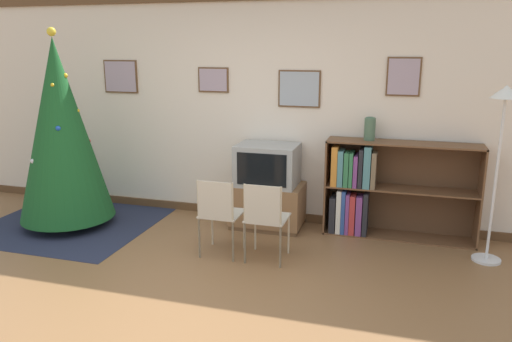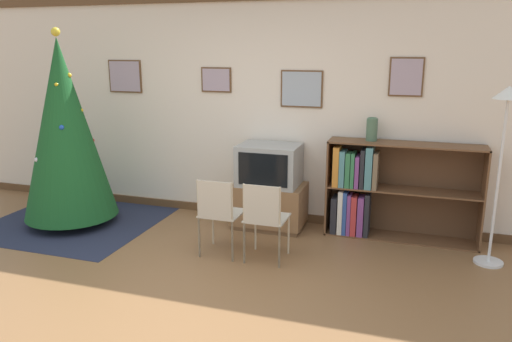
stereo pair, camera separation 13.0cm
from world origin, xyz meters
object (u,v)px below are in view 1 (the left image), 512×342
Objects in this scene: tv_console at (267,205)px; television at (267,165)px; standing_lamp at (502,129)px; christmas_tree at (61,131)px; folding_chair_right at (265,217)px; bookshelf at (373,189)px; vase at (370,128)px; folding_chair_left at (219,212)px.

tv_console is 1.20× the size of television.
standing_lamp reaches higher than television.
television is at bearing 15.11° from christmas_tree.
folding_chair_right is at bearing -7.88° from christmas_tree.
bookshelf reaches higher than folding_chair_right.
television is 0.42× the size of bookshelf.
television is 1.23m from bookshelf.
tv_console is at bearing -173.11° from vase.
folding_chair_right is (0.24, -0.98, 0.21)m from tv_console.
bookshelf is (1.45, 1.07, 0.06)m from folding_chair_left.
christmas_tree is 2.42m from television.
tv_console is at bearing -175.64° from bookshelf.
folding_chair_left is at bearing -103.90° from tv_console.
tv_console is at bearing 103.90° from folding_chair_right.
christmas_tree is 1.31× the size of standing_lamp.
television is (-0.00, -0.00, 0.50)m from tv_console.
vase is at bearing 51.45° from folding_chair_right.
folding_chair_right is at bearing 0.00° from folding_chair_left.
folding_chair_right is (0.24, -0.98, -0.29)m from television.
standing_lamp is at bearing 3.70° from christmas_tree.
standing_lamp is (4.68, 0.30, 0.19)m from christmas_tree.
television is 1.04m from folding_chair_left.
vase reaches higher than folding_chair_right.
standing_lamp reaches higher than bookshelf.
bookshelf is at bearing -28.96° from vase.
tv_console is 1.03m from folding_chair_left.
tv_console is (2.31, 0.63, -0.89)m from christmas_tree.
tv_console is 1.02× the size of folding_chair_right.
christmas_tree is at bearing 172.12° from folding_chair_right.
standing_lamp is (2.13, 0.66, 0.87)m from folding_chair_right.
folding_chair_right is 0.50× the size of bookshelf.
christmas_tree is 4.69m from standing_lamp.
vase reaches higher than tv_console.
vase is 1.33m from standing_lamp.
vase is at bearing 159.76° from standing_lamp.
bookshelf is 1.48m from standing_lamp.
standing_lamp reaches higher than folding_chair_left.
bookshelf is 0.69m from vase.
bookshelf is (0.97, 1.07, 0.06)m from folding_chair_right.
folding_chair_right is (2.55, -0.35, -0.68)m from christmas_tree.
standing_lamp reaches higher than vase.
tv_console is 3.27× the size of vase.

